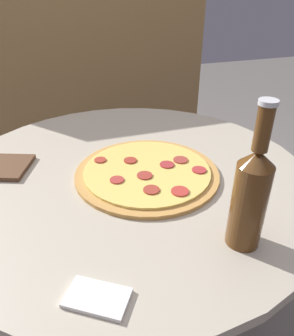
% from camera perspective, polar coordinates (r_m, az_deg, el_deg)
% --- Properties ---
extents(table, '(0.96, 0.96, 0.75)m').
position_cam_1_polar(table, '(0.96, -2.98, -9.03)').
color(table, '#B2A893').
rests_on(table, ground_plane).
extents(fence_panel, '(1.31, 0.04, 1.42)m').
position_cam_1_polar(fence_panel, '(1.73, -11.59, 13.53)').
color(fence_panel, olive).
rests_on(fence_panel, ground_plane).
extents(pizza, '(0.37, 0.37, 0.02)m').
position_cam_1_polar(pizza, '(0.84, 0.03, -0.73)').
color(pizza, '#C68E47').
rests_on(pizza, table).
extents(beer_bottle, '(0.06, 0.06, 0.28)m').
position_cam_1_polar(beer_bottle, '(0.61, 17.56, -4.50)').
color(beer_bottle, '#563314').
rests_on(beer_bottle, table).
extents(napkin, '(0.12, 0.11, 0.01)m').
position_cam_1_polar(napkin, '(0.56, -8.67, -21.44)').
color(napkin, white).
rests_on(napkin, table).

